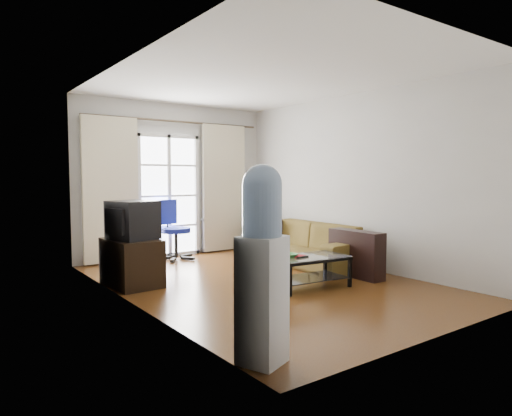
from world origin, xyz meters
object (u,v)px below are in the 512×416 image
(tv_stand, at_px, (132,262))
(crt_tv, at_px, (131,220))
(coffee_table, at_px, (309,267))
(water_cooler, at_px, (262,260))
(task_chair, at_px, (175,242))
(sofa, at_px, (303,243))

(tv_stand, height_order, crt_tv, crt_tv)
(coffee_table, distance_m, water_cooler, 2.52)
(coffee_table, relative_size, water_cooler, 0.69)
(coffee_table, height_order, task_chair, task_chair)
(tv_stand, xyz_separation_m, crt_tv, (-0.00, -0.02, 0.55))
(coffee_table, height_order, tv_stand, tv_stand)
(sofa, xyz_separation_m, water_cooler, (-2.91, -2.77, 0.46))
(task_chair, bearing_deg, crt_tv, -147.93)
(water_cooler, bearing_deg, tv_stand, 66.08)
(coffee_table, distance_m, crt_tv, 2.36)
(crt_tv, bearing_deg, sofa, -19.16)
(tv_stand, distance_m, task_chair, 1.89)
(coffee_table, bearing_deg, task_chair, 100.36)
(task_chair, relative_size, water_cooler, 0.67)
(sofa, relative_size, task_chair, 2.27)
(sofa, distance_m, tv_stand, 2.81)
(sofa, relative_size, tv_stand, 2.78)
(coffee_table, xyz_separation_m, tv_stand, (-1.80, 1.43, 0.05))
(sofa, distance_m, water_cooler, 4.04)
(crt_tv, height_order, task_chair, crt_tv)
(sofa, distance_m, crt_tv, 2.85)
(sofa, height_order, task_chair, task_chair)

